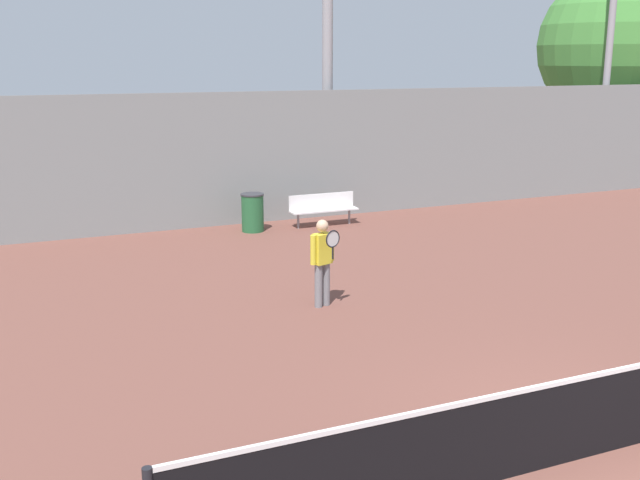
{
  "coord_description": "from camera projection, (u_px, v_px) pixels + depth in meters",
  "views": [
    {
      "loc": [
        -6.13,
        -5.75,
        4.34
      ],
      "look_at": [
        -0.48,
        7.2,
        0.91
      ],
      "focal_mm": 42.0,
      "sensor_mm": 36.0,
      "label": 1
    }
  ],
  "objects": [
    {
      "name": "ground_plane",
      "position": [
        611.0,
        450.0,
        8.53
      ],
      "size": [
        100.0,
        100.0,
        0.0
      ],
      "primitive_type": "plane",
      "color": "brown"
    },
    {
      "name": "trash_bin",
      "position": [
        253.0,
        212.0,
        19.24
      ],
      "size": [
        0.6,
        0.6,
        0.98
      ],
      "color": "#235B33",
      "rests_on": "ground_plane"
    },
    {
      "name": "tennis_player",
      "position": [
        323.0,
        258.0,
        13.28
      ],
      "size": [
        0.51,
        0.47,
        1.59
      ],
      "rotation": [
        0.0,
        0.0,
        0.29
      ],
      "color": "slate",
      "rests_on": "ground_plane"
    },
    {
      "name": "bench_courtside_near",
      "position": [
        323.0,
        206.0,
        19.9
      ],
      "size": [
        1.86,
        0.4,
        0.85
      ],
      "color": "white",
      "rests_on": "ground_plane"
    },
    {
      "name": "light_pole_far_right",
      "position": [
        328.0,
        36.0,
        20.9
      ],
      "size": [
        0.9,
        0.6,
        8.78
      ],
      "color": "#939399",
      "rests_on": "ground_plane"
    },
    {
      "name": "tree_green_broad",
      "position": [
        615.0,
        46.0,
        27.96
      ],
      "size": [
        5.67,
        5.67,
        7.66
      ],
      "color": "brown",
      "rests_on": "ground_plane"
    },
    {
      "name": "tennis_net",
      "position": [
        615.0,
        409.0,
        8.4
      ],
      "size": [
        10.5,
        0.09,
        1.01
      ],
      "color": "black",
      "rests_on": "ground_plane"
    },
    {
      "name": "back_fence",
      "position": [
        246.0,
        159.0,
        19.91
      ],
      "size": [
        32.31,
        0.06,
        3.51
      ],
      "color": "gray",
      "rests_on": "ground_plane"
    }
  ]
}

